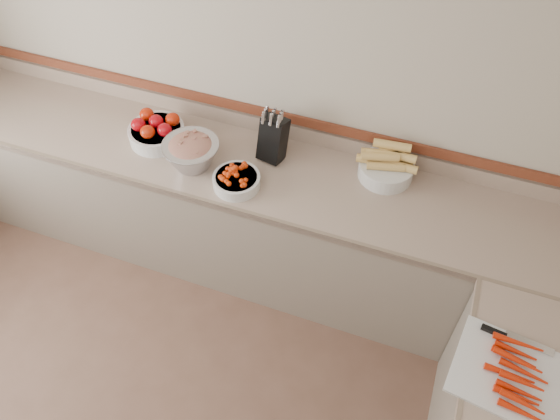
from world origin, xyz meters
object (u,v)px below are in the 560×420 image
(tomato_bowl, at_px, (156,131))
(cherry_tomato_bowl, at_px, (236,179))
(knife_block, at_px, (273,138))
(cutting_board, at_px, (516,376))
(corn_bowl, at_px, (386,166))
(rhubarb_bowl, at_px, (191,152))

(tomato_bowl, xyz_separation_m, cherry_tomato_bowl, (0.59, -0.19, -0.02))
(knife_block, bearing_deg, cutting_board, -32.87)
(tomato_bowl, height_order, corn_bowl, corn_bowl)
(tomato_bowl, relative_size, cutting_board, 0.60)
(knife_block, distance_m, tomato_bowl, 0.70)
(tomato_bowl, xyz_separation_m, cutting_board, (2.11, -0.81, -0.05))
(cherry_tomato_bowl, xyz_separation_m, rhubarb_bowl, (-0.30, 0.07, 0.05))
(rhubarb_bowl, xyz_separation_m, cutting_board, (1.82, -0.69, -0.07))
(cherry_tomato_bowl, bearing_deg, corn_bowl, 25.44)
(cherry_tomato_bowl, bearing_deg, tomato_bowl, 162.49)
(cutting_board, bearing_deg, corn_bowl, 128.36)
(cherry_tomato_bowl, bearing_deg, rhubarb_bowl, 167.41)
(tomato_bowl, height_order, cutting_board, tomato_bowl)
(tomato_bowl, bearing_deg, cutting_board, -21.02)
(tomato_bowl, height_order, rhubarb_bowl, rhubarb_bowl)
(tomato_bowl, distance_m, corn_bowl, 1.34)
(tomato_bowl, relative_size, cherry_tomato_bowl, 1.26)
(cherry_tomato_bowl, relative_size, cutting_board, 0.48)
(knife_block, xyz_separation_m, tomato_bowl, (-0.69, -0.10, -0.07))
(corn_bowl, bearing_deg, rhubarb_bowl, -164.60)
(corn_bowl, height_order, cutting_board, corn_bowl)
(cherry_tomato_bowl, bearing_deg, cutting_board, -22.34)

